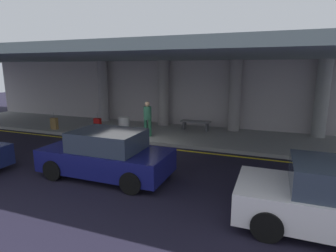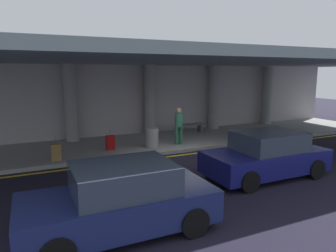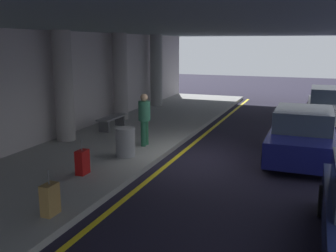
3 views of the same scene
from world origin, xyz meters
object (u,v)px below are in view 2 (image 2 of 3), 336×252
(bench_metal, at_px, (190,126))
(support_column_far_left, at_px, (71,103))
(car_navy_no2, at_px, (121,200))
(traveler_with_luggage, at_px, (179,124))
(support_column_left_mid, at_px, (150,100))
(suitcase_upright_primary, at_px, (110,143))
(trash_bin_steel, at_px, (152,138))
(support_column_center, at_px, (214,97))
(car_navy, at_px, (266,156))
(support_column_right_mid, at_px, (267,95))
(suitcase_upright_secondary, at_px, (56,152))

(bench_metal, bearing_deg, support_column_far_left, 174.25)
(car_navy_no2, relative_size, traveler_with_luggage, 2.44)
(support_column_far_left, bearing_deg, traveler_with_luggage, -32.94)
(support_column_left_mid, height_order, traveler_with_luggage, support_column_left_mid)
(traveler_with_luggage, xyz_separation_m, suitcase_upright_primary, (-3.10, 0.32, -0.65))
(trash_bin_steel, bearing_deg, traveler_with_luggage, -0.90)
(support_column_center, bearing_deg, traveler_with_luggage, -142.96)
(car_navy, height_order, suitcase_upright_primary, car_navy)
(support_column_right_mid, bearing_deg, support_column_left_mid, 180.00)
(support_column_center, bearing_deg, suitcase_upright_primary, -160.01)
(support_column_left_mid, bearing_deg, trash_bin_steel, -110.02)
(support_column_center, xyz_separation_m, traveler_with_luggage, (-3.70, -2.79, -0.86))
(support_column_left_mid, xyz_separation_m, car_navy_no2, (-4.23, -8.99, -1.26))
(car_navy, height_order, traveler_with_luggage, traveler_with_luggage)
(traveler_with_luggage, height_order, suitcase_upright_secondary, traveler_with_luggage)
(support_column_left_mid, distance_m, suitcase_upright_primary, 4.03)
(traveler_with_luggage, height_order, trash_bin_steel, traveler_with_luggage)
(support_column_right_mid, relative_size, traveler_with_luggage, 2.17)
(traveler_with_luggage, xyz_separation_m, bench_metal, (1.80, 2.17, -0.61))
(suitcase_upright_secondary, bearing_deg, support_column_far_left, 50.05)
(car_navy, relative_size, suitcase_upright_primary, 4.56)
(support_column_left_mid, bearing_deg, car_navy_no2, -115.22)
(support_column_far_left, relative_size, car_navy_no2, 0.89)
(suitcase_upright_primary, distance_m, bench_metal, 5.24)
(suitcase_upright_secondary, height_order, bench_metal, suitcase_upright_secondary)
(car_navy, bearing_deg, suitcase_upright_secondary, -34.32)
(support_column_far_left, distance_m, traveler_with_luggage, 5.20)
(support_column_right_mid, xyz_separation_m, bench_metal, (-5.90, -0.61, -1.47))
(support_column_center, xyz_separation_m, bench_metal, (-1.90, -0.61, -1.47))
(trash_bin_steel, bearing_deg, support_column_right_mid, 17.08)
(suitcase_upright_secondary, xyz_separation_m, bench_metal, (7.14, 2.60, 0.04))
(traveler_with_luggage, bearing_deg, trash_bin_steel, 4.29)
(support_column_far_left, bearing_deg, suitcase_upright_secondary, -107.91)
(car_navy, bearing_deg, support_column_center, -110.03)
(car_navy_no2, height_order, suitcase_upright_secondary, car_navy_no2)
(suitcase_upright_primary, bearing_deg, traveler_with_luggage, 18.51)
(support_column_center, relative_size, trash_bin_steel, 4.29)
(support_column_left_mid, relative_size, car_navy, 0.89)
(traveler_with_luggage, xyz_separation_m, suitcase_upright_secondary, (-5.34, -0.42, -0.65))
(bench_metal, bearing_deg, traveler_with_luggage, -129.60)
(car_navy_no2, distance_m, trash_bin_steel, 7.01)
(support_column_right_mid, height_order, bench_metal, support_column_right_mid)
(support_column_right_mid, bearing_deg, suitcase_upright_primary, -167.10)
(support_column_right_mid, distance_m, car_navy, 10.31)
(support_column_left_mid, distance_m, support_column_center, 4.00)
(traveler_with_luggage, bearing_deg, suitcase_upright_secondary, 9.69)
(suitcase_upright_secondary, xyz_separation_m, trash_bin_steel, (4.03, 0.44, 0.11))
(support_column_left_mid, xyz_separation_m, car_navy, (1.10, -7.55, -1.26))
(traveler_with_luggage, bearing_deg, support_column_center, -137.78)
(support_column_right_mid, bearing_deg, support_column_far_left, 180.00)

